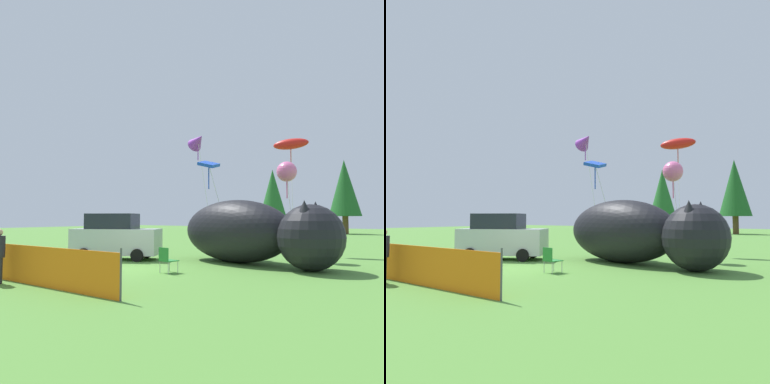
{
  "view_description": "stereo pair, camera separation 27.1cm",
  "coord_description": "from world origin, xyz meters",
  "views": [
    {
      "loc": [
        10.76,
        -10.33,
        2.01
      ],
      "look_at": [
        -0.11,
        4.55,
        3.26
      ],
      "focal_mm": 35.0,
      "sensor_mm": 36.0,
      "label": 1
    },
    {
      "loc": [
        10.98,
        -10.17,
        2.01
      ],
      "look_at": [
        -0.11,
        4.55,
        3.26
      ],
      "focal_mm": 35.0,
      "sensor_mm": 36.0,
      "label": 2
    }
  ],
  "objects": [
    {
      "name": "ground_plane",
      "position": [
        0.0,
        0.0,
        0.0
      ],
      "size": [
        120.0,
        120.0,
        0.0
      ],
      "primitive_type": "plane",
      "color": "#548C38"
    },
    {
      "name": "parked_car",
      "position": [
        -2.89,
        2.11,
        1.06
      ],
      "size": [
        4.43,
        3.33,
        2.19
      ],
      "rotation": [
        0.0,
        0.0,
        0.47
      ],
      "color": "#B7BCC1",
      "rests_on": "ground"
    },
    {
      "name": "folding_chair",
      "position": [
        1.97,
        0.13,
        0.53
      ],
      "size": [
        0.62,
        0.62,
        0.93
      ],
      "rotation": [
        0.0,
        0.0,
        1.41
      ],
      "color": "#267F33",
      "rests_on": "ground"
    },
    {
      "name": "inflatable_cat",
      "position": [
        3.23,
        4.29,
        1.29
      ],
      "size": [
        8.03,
        3.98,
        2.79
      ],
      "rotation": [
        0.0,
        0.0,
        -0.21
      ],
      "color": "black",
      "rests_on": "ground"
    },
    {
      "name": "safety_fence",
      "position": [
        0.67,
        -4.0,
        0.58
      ],
      "size": [
        6.68,
        0.11,
        1.27
      ],
      "rotation": [
        0.0,
        0.0,
        0.01
      ],
      "color": "orange",
      "rests_on": "ground"
    },
    {
      "name": "kite_red_lizard",
      "position": [
        2.92,
        9.88,
        6.14
      ],
      "size": [
        2.06,
        2.4,
        6.55
      ],
      "color": "silver",
      "rests_on": "ground"
    },
    {
      "name": "kite_purple_delta",
      "position": [
        -3.29,
        9.56,
        7.04
      ],
      "size": [
        2.52,
        1.47,
        7.73
      ],
      "color": "silver",
      "rests_on": "ground"
    },
    {
      "name": "kite_pink_octopus",
      "position": [
        3.86,
        6.88,
        4.21
      ],
      "size": [
        1.07,
        1.1,
        4.71
      ],
      "color": "silver",
      "rests_on": "ground"
    },
    {
      "name": "kite_blue_box",
      "position": [
        -0.01,
        5.91,
        4.72
      ],
      "size": [
        1.6,
        1.19,
        5.07
      ],
      "color": "silver",
      "rests_on": "ground"
    },
    {
      "name": "horizon_tree_east",
      "position": [
        -1.03,
        37.35,
        5.56
      ],
      "size": [
        3.79,
        3.79,
        9.05
      ],
      "color": "brown",
      "rests_on": "ground"
    },
    {
      "name": "horizon_tree_west",
      "position": [
        -11.06,
        38.81,
        5.38
      ],
      "size": [
        3.67,
        3.67,
        8.76
      ],
      "color": "brown",
      "rests_on": "ground"
    }
  ]
}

